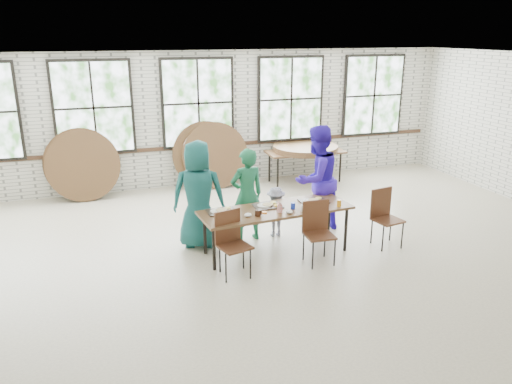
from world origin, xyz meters
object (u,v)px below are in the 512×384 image
chair_near_right (317,227)px  storage_table (305,153)px  chair_near_left (231,238)px  dining_table (276,212)px

chair_near_right → storage_table: size_ratio=0.52×
chair_near_left → chair_near_right: 1.36m
dining_table → chair_near_left: 1.00m
storage_table → dining_table: bearing=-118.8°
dining_table → chair_near_right: (0.49, -0.47, -0.13)m
chair_near_right → dining_table: bearing=139.3°
chair_near_right → storage_table: bearing=72.0°
dining_table → storage_table: same height
chair_near_left → dining_table: bearing=12.9°
chair_near_left → storage_table: size_ratio=0.52×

